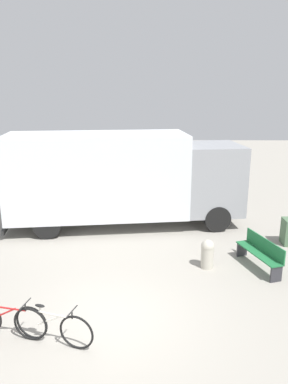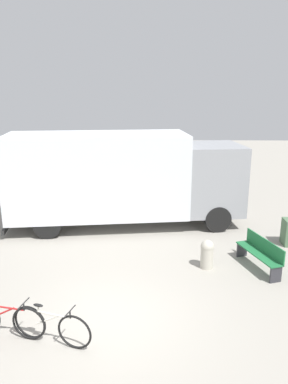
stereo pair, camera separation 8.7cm
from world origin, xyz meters
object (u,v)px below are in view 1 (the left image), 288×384
park_bench (261,252)px  bicycle_near (8,320)px  delivery_truck (122,176)px  bicycle_middle (53,326)px  bollard_near_bench (207,253)px

park_bench → bicycle_near: (-6.04, -3.21, -0.10)m
delivery_truck → bicycle_middle: bearing=-104.7°
delivery_truck → bicycle_near: size_ratio=5.07×
delivery_truck → bicycle_middle: delivery_truck is taller
bicycle_near → bollard_near_bench: bollard_near_bench is taller
park_bench → bollard_near_bench: (-1.51, -0.02, -0.03)m
delivery_truck → bollard_near_bench: size_ratio=10.31×
park_bench → bicycle_middle: size_ratio=1.07×
park_bench → bicycle_middle: (-5.05, -3.41, -0.10)m
bicycle_middle → bollard_near_bench: 4.90m
delivery_truck → bollard_near_bench: bearing=-59.6°
bicycle_middle → bollard_near_bench: bollard_near_bench is taller
delivery_truck → bollard_near_bench: (2.68, -3.44, -1.42)m
bollard_near_bench → delivery_truck: bearing=127.9°
bollard_near_bench → park_bench: bearing=0.9°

